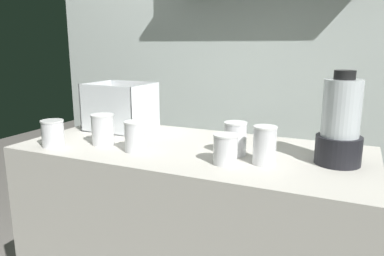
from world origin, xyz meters
The scene contains 10 objects.
counter centered at (0.00, 0.00, 0.45)m, with size 1.40×0.64×0.90m, color beige.
back_wall_unit centered at (0.00, 0.77, 1.26)m, with size 2.60×0.24×2.50m.
carrot_display_bin centered at (-0.45, 0.16, 0.97)m, with size 0.29×0.25×0.23m.
blender_pitcher centered at (0.55, 0.01, 1.04)m, with size 0.16×0.16×0.32m.
juice_cup_pomegranate_far_left centered at (-0.52, -0.22, 0.95)m, with size 0.09×0.09×0.11m.
juice_cup_carrot_left centered at (-0.36, -0.11, 0.96)m, with size 0.10×0.10×0.13m.
juice_cup_beet_middle centered at (-0.18, -0.15, 0.95)m, with size 0.08×0.08×0.12m.
juice_cup_beet_right centered at (0.19, -0.03, 0.96)m, with size 0.09×0.09×0.13m.
juice_cup_carrot_far_right centered at (0.20, -0.15, 0.95)m, with size 0.09×0.09×0.11m.
juice_cup_carrot_rightmost centered at (0.32, -0.09, 0.96)m, with size 0.08×0.08×0.14m.
Camera 1 is at (0.60, -1.32, 1.30)m, focal length 34.40 mm.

